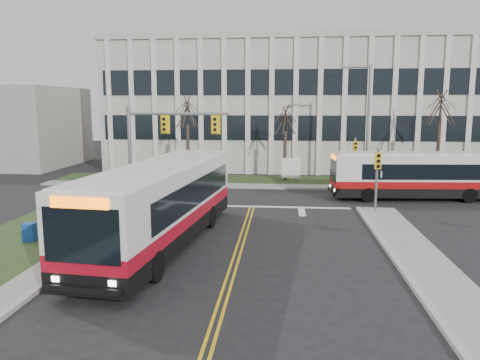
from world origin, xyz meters
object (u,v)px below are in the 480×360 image
Objects in this scene: directory_sign at (291,168)px; bus_cross at (419,177)px; newspaper_box_blue at (30,233)px; newspaper_box_red at (71,246)px; bus_main at (162,206)px; streetlight at (366,119)px.

bus_cross is at bearing -35.20° from directory_sign.
newspaper_box_blue is 1.00× the size of newspaper_box_red.
bus_main reaches higher than directory_sign.
bus_cross is 12.00× the size of newspaper_box_blue.
streetlight is at bearing 54.39° from newspaper_box_red.
bus_cross is at bearing 41.18° from newspaper_box_red.
streetlight is 6.96m from directory_sign.
streetlight is 4.60× the size of directory_sign.
newspaper_box_red is at bearing -143.49° from bus_main.
newspaper_box_blue is 3.14m from newspaper_box_red.
newspaper_box_red is (2.70, -1.61, 0.00)m from newspaper_box_blue.
bus_cross is (14.35, 11.75, -0.27)m from bus_main.
bus_main is (-11.50, -16.35, -3.40)m from streetlight.
newspaper_box_blue is (-17.53, -16.70, -4.72)m from streetlight.
bus_main is 14.15× the size of newspaper_box_blue.
bus_cross is 23.72m from newspaper_box_blue.
bus_cross reaches higher than newspaper_box_blue.
directory_sign is at bearing 166.77° from streetlight.
streetlight is at bearing 41.42° from newspaper_box_blue.
newspaper_box_red is at bearing -129.00° from streetlight.
bus_main is 4.08m from newspaper_box_red.
bus_main is 14.15× the size of newspaper_box_red.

